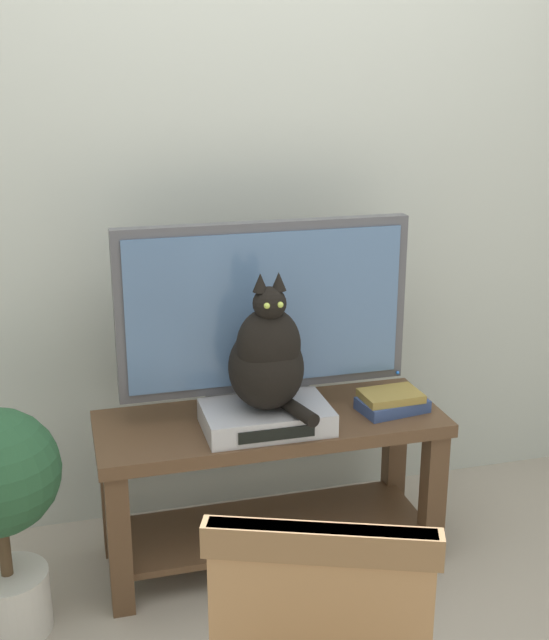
{
  "coord_description": "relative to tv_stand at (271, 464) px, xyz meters",
  "views": [
    {
      "loc": [
        -0.65,
        -1.74,
        1.65
      ],
      "look_at": [
        -0.02,
        0.59,
        0.88
      ],
      "focal_mm": 45.83,
      "sensor_mm": 36.0,
      "label": 1
    }
  ],
  "objects": [
    {
      "name": "cat",
      "position": [
        -0.03,
        -0.09,
        0.41
      ],
      "size": [
        0.24,
        0.32,
        0.45
      ],
      "color": "black",
      "rests_on": "media_box"
    },
    {
      "name": "media_box",
      "position": [
        -0.03,
        -0.07,
        0.21
      ],
      "size": [
        0.4,
        0.26,
        0.07
      ],
      "color": "#ADADB2",
      "rests_on": "tv_stand"
    },
    {
      "name": "tv_stand",
      "position": [
        0.0,
        0.0,
        0.0
      ],
      "size": [
        1.15,
        0.43,
        0.53
      ],
      "color": "#513823",
      "rests_on": "ground"
    },
    {
      "name": "tv",
      "position": [
        0.0,
        0.07,
        0.51
      ],
      "size": [
        0.97,
        0.2,
        0.64
      ],
      "color": "#4C4C51",
      "rests_on": "tv_stand"
    },
    {
      "name": "book_stack",
      "position": [
        0.41,
        -0.05,
        0.2
      ],
      "size": [
        0.24,
        0.17,
        0.07
      ],
      "color": "#33477A",
      "rests_on": "tv_stand"
    },
    {
      "name": "back_wall",
      "position": [
        0.02,
        0.47,
        1.04
      ],
      "size": [
        7.0,
        0.12,
        2.8
      ],
      "primitive_type": "cube",
      "color": "#B7BCB2",
      "rests_on": "ground"
    }
  ]
}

